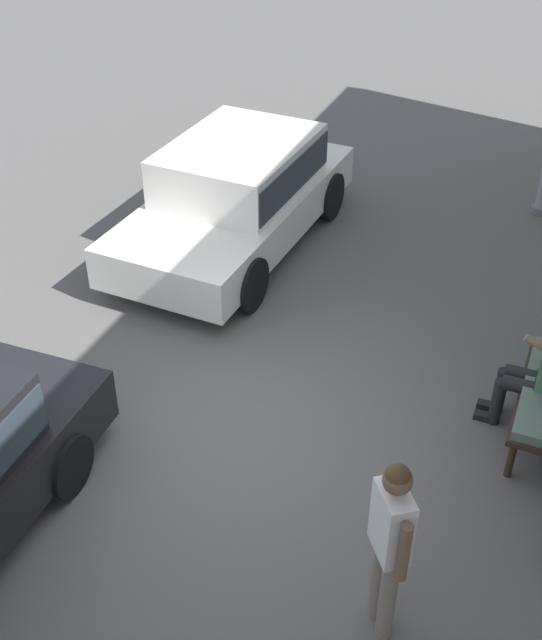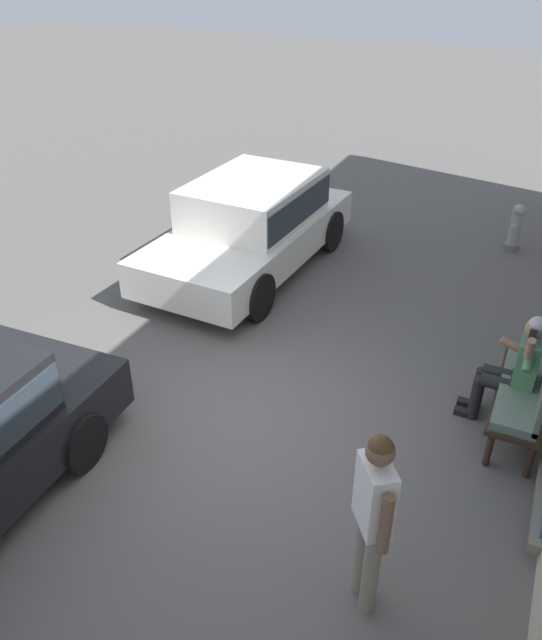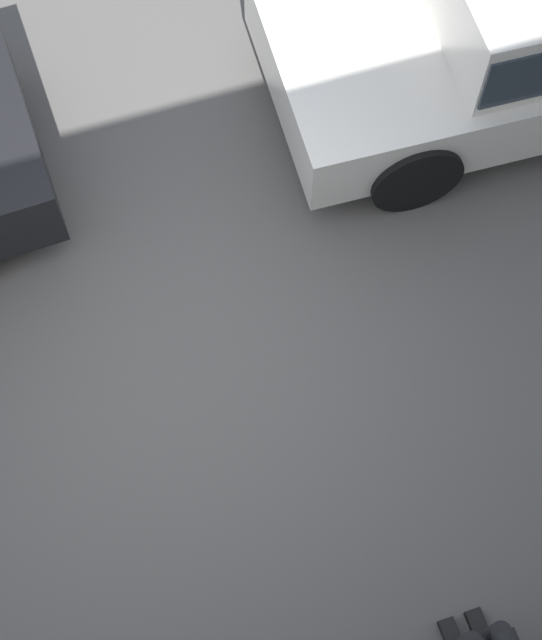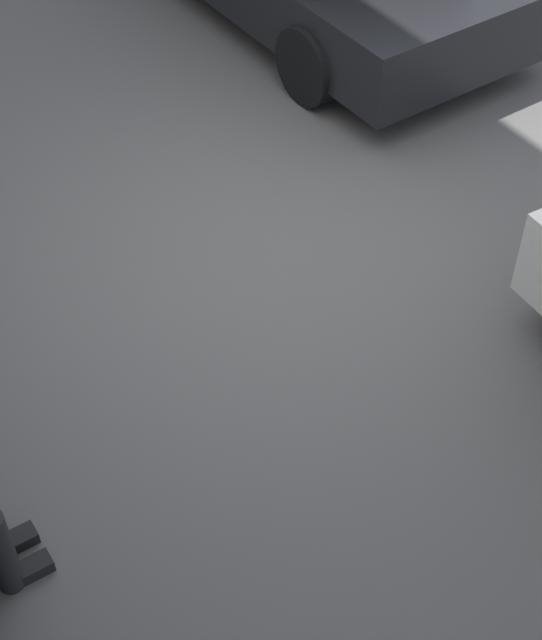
# 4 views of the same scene
# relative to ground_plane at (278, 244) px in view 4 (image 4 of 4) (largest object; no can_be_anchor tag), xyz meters

# --- Properties ---
(ground_plane) EXTENTS (60.00, 60.00, 0.00)m
(ground_plane) POSITION_rel_ground_plane_xyz_m (0.00, 0.00, 0.00)
(ground_plane) COLOR #565451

